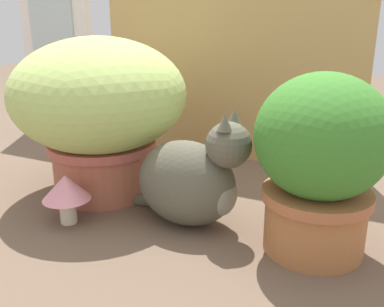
% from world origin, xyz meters
% --- Properties ---
extents(ground_plane, '(6.00, 6.00, 0.00)m').
position_xyz_m(ground_plane, '(0.00, 0.00, 0.00)').
color(ground_plane, brown).
extents(cardboard_backdrop, '(0.96, 0.03, 0.79)m').
position_xyz_m(cardboard_backdrop, '(-0.02, 0.56, 0.40)').
color(cardboard_backdrop, tan).
rests_on(cardboard_backdrop, ground).
extents(window_panel_white, '(0.35, 0.05, 0.83)m').
position_xyz_m(window_panel_white, '(-0.81, 0.57, 0.42)').
color(window_panel_white, white).
rests_on(window_panel_white, ground).
extents(grass_planter, '(0.50, 0.50, 0.46)m').
position_xyz_m(grass_planter, '(-0.23, 0.08, 0.26)').
color(grass_planter, '#B06046').
rests_on(grass_planter, ground).
extents(leafy_planter, '(0.29, 0.29, 0.41)m').
position_xyz_m(leafy_planter, '(0.41, 0.01, 0.22)').
color(leafy_planter, '#AF6B3C').
rests_on(leafy_planter, ground).
extents(cat, '(0.37, 0.17, 0.32)m').
position_xyz_m(cat, '(0.10, 0.00, 0.12)').
color(cat, '#595646').
rests_on(cat, ground).
extents(mushroom_ornament_pink, '(0.12, 0.12, 0.13)m').
position_xyz_m(mushroom_ornament_pink, '(-0.19, -0.13, 0.09)').
color(mushroom_ornament_pink, silver).
rests_on(mushroom_ornament_pink, ground).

